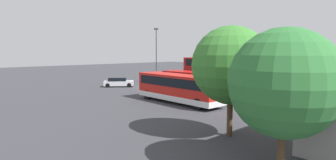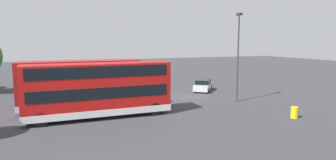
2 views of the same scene
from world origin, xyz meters
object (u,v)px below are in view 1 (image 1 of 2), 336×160
object	(u,v)px
bus_single_deck_fourth	(178,87)
waste_bin_yellow	(185,77)
car_hatchback_silver	(119,82)
lamp_post_tall	(156,52)
bus_double_decker_second	(223,75)
bus_double_decker_near_end	(233,73)
bus_single_deck_third	(201,84)

from	to	relation	value
bus_single_deck_fourth	waste_bin_yellow	xyz separation A→B (m)	(-17.46, -15.85, -1.15)
car_hatchback_silver	waste_bin_yellow	distance (m)	14.95
bus_single_deck_fourth	lamp_post_tall	bearing A→B (deg)	-122.92
bus_double_decker_second	car_hatchback_silver	size ratio (longest dim) A/B	2.40
bus_double_decker_near_end	lamp_post_tall	size ratio (longest dim) A/B	1.31
bus_double_decker_second	lamp_post_tall	size ratio (longest dim) A/B	1.20
bus_double_decker_near_end	car_hatchback_silver	xyz separation A→B (m)	(8.60, -14.55, -1.75)
bus_double_decker_near_end	car_hatchback_silver	size ratio (longest dim) A/B	2.63
bus_double_decker_near_end	waste_bin_yellow	distance (m)	16.34
bus_single_deck_fourth	car_hatchback_silver	distance (m)	15.70
lamp_post_tall	waste_bin_yellow	bearing A→B (deg)	-176.51
car_hatchback_silver	waste_bin_yellow	xyz separation A→B (m)	(-14.95, -0.38, -0.23)
lamp_post_tall	bus_double_decker_near_end	bearing A→B (deg)	94.55
bus_single_deck_third	car_hatchback_silver	size ratio (longest dim) A/B	2.38
bus_single_deck_third	car_hatchback_silver	bearing A→B (deg)	-84.46
bus_double_decker_near_end	bus_double_decker_second	xyz separation A→B (m)	(3.77, 1.10, -0.00)
lamp_post_tall	bus_single_deck_fourth	bearing A→B (deg)	57.08
car_hatchback_silver	bus_single_deck_third	bearing A→B (deg)	95.54
bus_double_decker_second	car_hatchback_silver	xyz separation A→B (m)	(4.83, -15.65, -1.75)
car_hatchback_silver	bus_double_decker_near_end	bearing A→B (deg)	120.60
lamp_post_tall	waste_bin_yellow	world-z (taller)	lamp_post_tall
bus_double_decker_second	bus_single_deck_third	xyz separation A→B (m)	(3.36, -0.51, -0.83)
bus_double_decker_near_end	waste_bin_yellow	world-z (taller)	bus_double_decker_near_end
bus_double_decker_second	bus_double_decker_near_end	bearing A→B (deg)	-163.69
bus_double_decker_near_end	bus_single_deck_fourth	world-z (taller)	bus_double_decker_near_end
car_hatchback_silver	lamp_post_tall	bearing A→B (deg)	179.41
bus_double_decker_near_end	bus_single_deck_fourth	bearing A→B (deg)	4.75
bus_double_decker_near_end	lamp_post_tall	distance (m)	14.79
lamp_post_tall	bus_double_decker_second	bearing A→B (deg)	80.46
bus_double_decker_second	car_hatchback_silver	bearing A→B (deg)	-72.84
car_hatchback_silver	waste_bin_yellow	size ratio (longest dim) A/B	4.80
bus_single_deck_fourth	lamp_post_tall	size ratio (longest dim) A/B	1.16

